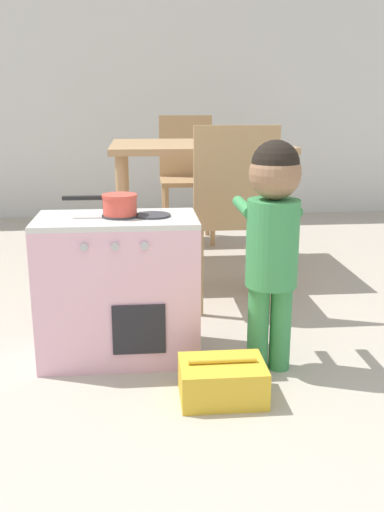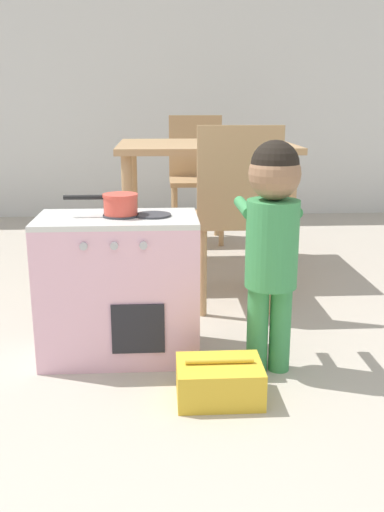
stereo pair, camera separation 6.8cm
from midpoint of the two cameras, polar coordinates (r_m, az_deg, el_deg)
name	(u,v)px [view 2 (the right image)]	position (r m, az deg, el deg)	size (l,w,h in m)	color
wall_back	(150,61)	(5.02, -3.81, 18.87)	(10.00, 0.06, 2.60)	silver
play_kitchen	(119,287)	(2.24, -6.40, -3.13)	(0.61, 0.35, 0.57)	#EAB2C6
toy_pot	(119,203)	(2.16, -6.38, 5.31)	(0.28, 0.13, 0.08)	#E04C3D
child_figure	(272,227)	(2.05, 8.99, 2.84)	(0.21, 0.34, 0.86)	#3D9351
toy_basket	(219,381)	(1.98, 3.76, -12.38)	(0.29, 0.21, 0.15)	gold
dining_table	(205,162)	(3.35, 1.89, 9.38)	(0.99, 0.81, 0.75)	tan
dining_chair_near	(236,213)	(2.70, 5.13, 4.31)	(0.38, 0.38, 0.88)	tan
dining_chair_far	(196,174)	(4.13, 0.91, 8.18)	(0.38, 0.38, 0.88)	tan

